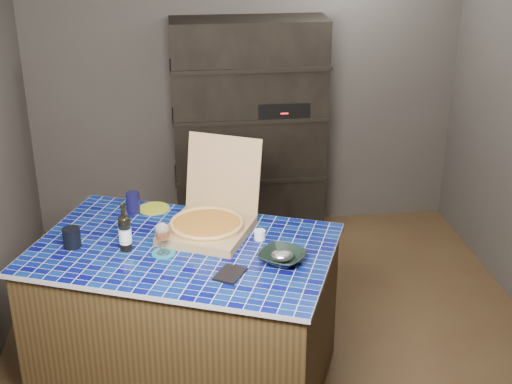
{
  "coord_description": "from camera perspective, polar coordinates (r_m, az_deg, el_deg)",
  "views": [
    {
      "loc": [
        -0.58,
        -3.87,
        2.75
      ],
      "look_at": [
        -0.13,
        0.0,
        1.04
      ],
      "focal_mm": 50.0,
      "sensor_mm": 36.0,
      "label": 1
    }
  ],
  "objects": [
    {
      "name": "mead_bottle",
      "position": [
        3.93,
        -10.44,
        -3.19
      ],
      "size": [
        0.07,
        0.07,
        0.27
      ],
      "color": "black",
      "rests_on": "kitchen_island"
    },
    {
      "name": "white_jar",
      "position": [
        4.01,
        0.3,
        -3.45
      ],
      "size": [
        0.06,
        0.06,
        0.05
      ],
      "primitive_type": "cylinder",
      "color": "white",
      "rests_on": "kitchen_island"
    },
    {
      "name": "tumbler",
      "position": [
        4.05,
        -14.53,
        -3.55
      ],
      "size": [
        0.1,
        0.1,
        0.11
      ],
      "primitive_type": "cylinder",
      "color": "black",
      "rests_on": "kitchen_island"
    },
    {
      "name": "bowl",
      "position": [
        3.78,
        2.11,
        -5.24
      ],
      "size": [
        0.33,
        0.33,
        0.06
      ],
      "primitive_type": "imported",
      "rotation": [
        0.0,
        0.0,
        -0.62
      ],
      "color": "black",
      "rests_on": "kitchen_island"
    },
    {
      "name": "foil_contents",
      "position": [
        3.77,
        2.11,
        -5.1
      ],
      "size": [
        0.12,
        0.1,
        0.06
      ],
      "primitive_type": "ellipsoid",
      "color": "#A4A5AF",
      "rests_on": "bowl"
    },
    {
      "name": "shelving_unit",
      "position": [
        5.73,
        -0.5,
        4.86
      ],
      "size": [
        1.2,
        0.41,
        1.8
      ],
      "color": "black",
      "rests_on": "floor"
    },
    {
      "name": "navy_cup",
      "position": [
        4.38,
        -9.81,
        -0.85
      ],
      "size": [
        0.08,
        0.08,
        0.13
      ],
      "primitive_type": "cylinder",
      "color": "black",
      "rests_on": "kitchen_island"
    },
    {
      "name": "pizza_box",
      "position": [
        4.07,
        -3.8,
        -2.38
      ],
      "size": [
        0.65,
        0.69,
        0.5
      ],
      "rotation": [
        0.0,
        0.0,
        -0.44
      ],
      "color": "#A37D54",
      "rests_on": "kitchen_island"
    },
    {
      "name": "green_trivet",
      "position": [
        4.43,
        -8.17,
        -1.31
      ],
      "size": [
        0.19,
        0.19,
        0.01
      ],
      "primitive_type": "cylinder",
      "color": "#929C21",
      "rests_on": "kitchen_island"
    },
    {
      "name": "kitchen_island",
      "position": [
        4.19,
        -5.61,
        -9.8
      ],
      "size": [
        1.9,
        1.56,
        0.9
      ],
      "rotation": [
        0.0,
        0.0,
        -0.38
      ],
      "color": "#45341B",
      "rests_on": "floor"
    },
    {
      "name": "teal_trivet",
      "position": [
        3.9,
        -7.4,
        -4.89
      ],
      "size": [
        0.13,
        0.13,
        0.01
      ],
      "primitive_type": "cylinder",
      "color": "#17697C",
      "rests_on": "kitchen_island"
    },
    {
      "name": "dvd_case",
      "position": [
        3.67,
        -2.1,
        -6.58
      ],
      "size": [
        0.19,
        0.21,
        0.01
      ],
      "primitive_type": "cube",
      "rotation": [
        0.0,
        0.0,
        -0.54
      ],
      "color": "black",
      "rests_on": "kitchen_island"
    },
    {
      "name": "room",
      "position": [
        4.19,
        1.72,
        2.66
      ],
      "size": [
        3.5,
        3.5,
        3.5
      ],
      "color": "brown",
      "rests_on": "ground"
    },
    {
      "name": "wine_glass",
      "position": [
        3.84,
        -7.5,
        -3.25
      ],
      "size": [
        0.08,
        0.08,
        0.18
      ],
      "color": "white",
      "rests_on": "teal_trivet"
    }
  ]
}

